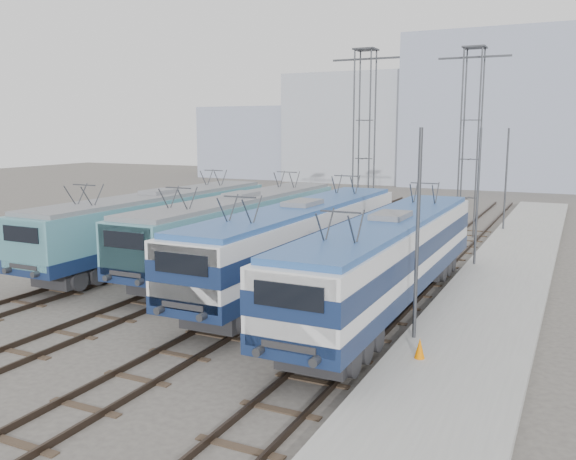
# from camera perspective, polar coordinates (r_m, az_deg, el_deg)

# --- Properties ---
(ground) EXTENTS (160.00, 160.00, 0.00)m
(ground) POSITION_cam_1_polar(r_m,az_deg,el_deg) (22.38, -11.85, -8.86)
(ground) COLOR #514C47
(platform) EXTENTS (4.00, 70.00, 0.30)m
(platform) POSITION_cam_1_polar(r_m,az_deg,el_deg) (25.83, 18.45, -6.32)
(platform) COLOR #9E9E99
(platform) RESTS_ON ground
(locomotive_far_left) EXTENTS (2.79, 17.64, 3.32)m
(locomotive_far_left) POSITION_cam_1_polar(r_m,az_deg,el_deg) (32.61, -12.13, 0.87)
(locomotive_far_left) COLOR #142348
(locomotive_far_left) RESTS_ON ground
(locomotive_center_left) EXTENTS (2.79, 17.60, 3.31)m
(locomotive_center_left) POSITION_cam_1_polar(r_m,az_deg,el_deg) (30.75, -4.58, 0.53)
(locomotive_center_left) COLOR #142348
(locomotive_center_left) RESTS_ON ground
(locomotive_center_right) EXTENTS (2.84, 17.98, 3.38)m
(locomotive_center_right) POSITION_cam_1_polar(r_m,az_deg,el_deg) (26.58, 1.20, -0.64)
(locomotive_center_right) COLOR #142348
(locomotive_center_right) RESTS_ON ground
(locomotive_far_right) EXTENTS (2.81, 17.78, 3.34)m
(locomotive_far_right) POSITION_cam_1_polar(r_m,az_deg,el_deg) (23.33, 9.38, -2.25)
(locomotive_far_right) COLOR #142348
(locomotive_far_right) RESTS_ON ground
(catenary_tower_west) EXTENTS (4.50, 1.20, 12.00)m
(catenary_tower_west) POSITION_cam_1_polar(r_m,az_deg,el_deg) (40.90, 7.14, 8.95)
(catenary_tower_west) COLOR #3F4247
(catenary_tower_west) RESTS_ON ground
(catenary_tower_east) EXTENTS (4.50, 1.20, 12.00)m
(catenary_tower_east) POSITION_cam_1_polar(r_m,az_deg,el_deg) (41.28, 16.72, 8.63)
(catenary_tower_east) COLOR #3F4247
(catenary_tower_east) RESTS_ON ground
(mast_front) EXTENTS (0.12, 0.12, 7.00)m
(mast_front) POSITION_cam_1_polar(r_m,az_deg,el_deg) (19.59, 12.00, -0.92)
(mast_front) COLOR #3F4247
(mast_front) RESTS_ON ground
(mast_mid) EXTENTS (0.12, 0.12, 7.00)m
(mast_mid) POSITION_cam_1_polar(r_m,az_deg,el_deg) (31.26, 17.30, 2.69)
(mast_mid) COLOR #3F4247
(mast_mid) RESTS_ON ground
(mast_rear) EXTENTS (0.12, 0.12, 7.00)m
(mast_rear) POSITION_cam_1_polar(r_m,az_deg,el_deg) (43.12, 19.71, 4.31)
(mast_rear) COLOR #3F4247
(mast_rear) RESTS_ON ground
(safety_cone) EXTENTS (0.31, 0.31, 0.61)m
(safety_cone) POSITION_cam_1_polar(r_m,az_deg,el_deg) (18.58, 12.22, -10.76)
(safety_cone) COLOR orange
(safety_cone) RESTS_ON platform
(building_west) EXTENTS (18.00, 12.00, 14.00)m
(building_west) POSITION_cam_1_polar(r_m,az_deg,el_deg) (83.28, 6.85, 9.43)
(building_west) COLOR #A3AAB6
(building_west) RESTS_ON ground
(building_center) EXTENTS (22.00, 14.00, 18.00)m
(building_center) POSITION_cam_1_polar(r_m,az_deg,el_deg) (79.29, 19.48, 10.41)
(building_center) COLOR #929CB5
(building_center) RESTS_ON ground
(building_far_west) EXTENTS (14.00, 10.00, 10.00)m
(building_far_west) POSITION_cam_1_polar(r_m,az_deg,el_deg) (89.80, -2.98, 8.21)
(building_far_west) COLOR #929CB5
(building_far_west) RESTS_ON ground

